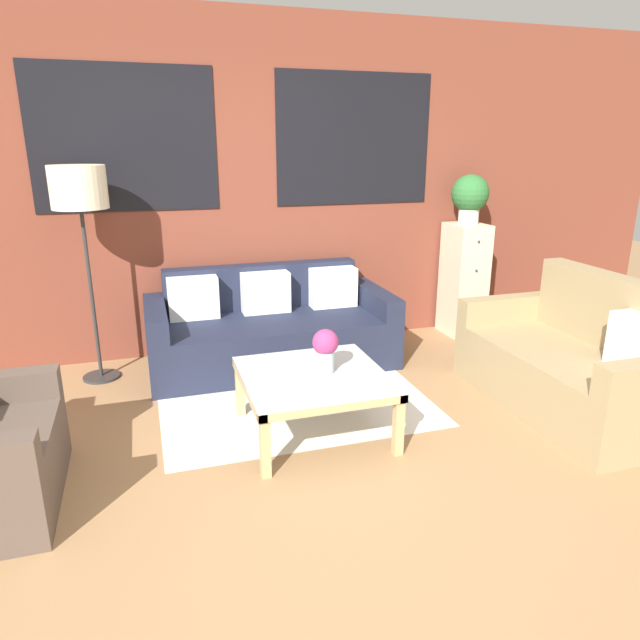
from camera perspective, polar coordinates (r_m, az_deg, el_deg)
name	(u,v)px	position (r m, az deg, el deg)	size (l,w,h in m)	color
ground_plane	(341,492)	(3.17, 2.13, -16.82)	(16.00, 16.00, 0.00)	#9E754C
wall_back_brick	(247,188)	(5.00, -7.30, 12.97)	(8.40, 0.09, 2.80)	brown
rug	(291,396)	(4.21, -2.88, -7.62)	(1.87, 1.55, 0.00)	silver
couch_dark	(270,330)	(4.76, -4.98, -0.98)	(1.98, 0.88, 0.78)	#1E2338
settee_vintage	(573,366)	(4.30, 24.00, -4.18)	(0.80, 1.57, 0.92)	#99845B
coffee_table	(314,383)	(3.57, -0.65, -6.28)	(0.87, 0.87, 0.41)	silver
floor_lamp	(79,196)	(4.52, -22.93, 11.36)	(0.39, 0.39, 1.63)	#2D2D2D
drawer_cabinet	(464,280)	(5.59, 14.16, 3.92)	(0.32, 0.41, 1.06)	beige
potted_plant	(470,196)	(5.47, 14.77, 11.92)	(0.34, 0.34, 0.45)	silver
flower_vase	(325,348)	(3.51, 0.55, -2.78)	(0.16, 0.16, 0.28)	#ADBCC6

